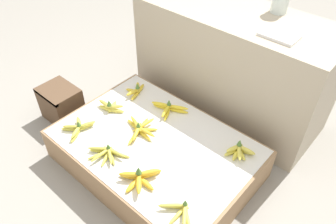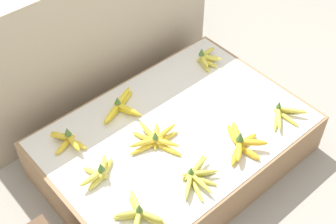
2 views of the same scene
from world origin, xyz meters
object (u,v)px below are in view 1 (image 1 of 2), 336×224
object	(u,v)px
banana_bunch_back_midleft	(169,108)
foam_tray_white	(279,35)
wooden_crate	(61,104)
banana_bunch_middle_left	(111,107)
banana_bunch_front_right	(180,211)
banana_bunch_front_left	(78,127)
banana_bunch_front_midright	(140,178)
banana_bunch_back_left	(136,90)
banana_bunch_middle_midleft	(140,129)
banana_bunch_front_midleft	(107,153)
banana_bunch_back_right	(239,151)

from	to	relation	value
banana_bunch_back_midleft	foam_tray_white	bearing A→B (deg)	42.28
wooden_crate	banana_bunch_middle_left	bearing A→B (deg)	17.11
banana_bunch_back_midleft	foam_tray_white	distance (m)	0.87
banana_bunch_front_right	banana_bunch_back_midleft	xyz separation A→B (m)	(-0.58, 0.58, 0.01)
banana_bunch_front_right	foam_tray_white	size ratio (longest dim) A/B	1.05
banana_bunch_front_left	banana_bunch_back_midleft	distance (m)	0.64
banana_bunch_front_midright	banana_bunch_back_left	distance (m)	0.82
banana_bunch_back_left	banana_bunch_back_midleft	xyz separation A→B (m)	(0.32, 0.01, -0.00)
banana_bunch_front_right	wooden_crate	bearing A→B (deg)	172.81
banana_bunch_middle_midleft	banana_bunch_back_midleft	world-z (taller)	banana_bunch_back_midleft
wooden_crate	banana_bunch_middle_midleft	bearing A→B (deg)	9.15
banana_bunch_middle_midleft	foam_tray_white	world-z (taller)	foam_tray_white
banana_bunch_front_left	banana_bunch_middle_midleft	bearing A→B (deg)	39.83
banana_bunch_front_left	banana_bunch_front_midleft	bearing A→B (deg)	-2.94
banana_bunch_middle_left	banana_bunch_back_right	world-z (taller)	banana_bunch_middle_left
banana_bunch_front_midright	banana_bunch_front_right	distance (m)	0.31
banana_bunch_front_left	banana_bunch_back_right	distance (m)	1.06
banana_bunch_front_midright	wooden_crate	bearing A→B (deg)	171.13
banana_bunch_front_midright	banana_bunch_back_midleft	world-z (taller)	banana_bunch_front_midright
banana_bunch_back_left	banana_bunch_back_midleft	size ratio (longest dim) A/B	0.82
banana_bunch_back_midleft	banana_bunch_back_left	bearing A→B (deg)	-178.26
banana_bunch_back_left	foam_tray_white	size ratio (longest dim) A/B	0.95
banana_bunch_middle_left	banana_bunch_middle_midleft	bearing A→B (deg)	-2.82
banana_bunch_front_left	foam_tray_white	world-z (taller)	foam_tray_white
wooden_crate	foam_tray_white	xyz separation A→B (m)	(1.26, 0.85, 0.70)
banana_bunch_middle_midleft	banana_bunch_front_midleft	bearing A→B (deg)	-90.87
banana_bunch_front_right	banana_bunch_middle_left	bearing A→B (deg)	161.14
banana_bunch_middle_left	banana_bunch_back_left	world-z (taller)	banana_bunch_middle_left
banana_bunch_front_right	foam_tray_white	distance (m)	1.17
banana_bunch_back_midleft	banana_bunch_front_left	bearing A→B (deg)	-120.89
banana_bunch_front_right	banana_bunch_middle_midleft	distance (m)	0.66
banana_bunch_middle_midleft	banana_bunch_back_left	distance (m)	0.42
banana_bunch_front_left	banana_bunch_back_midleft	size ratio (longest dim) A/B	0.87
banana_bunch_front_left	banana_bunch_front_midright	size ratio (longest dim) A/B	0.90
banana_bunch_back_midleft	foam_tray_white	size ratio (longest dim) A/B	1.16
banana_bunch_middle_left	banana_bunch_front_midright	bearing A→B (deg)	-26.74
banana_bunch_front_midleft	banana_bunch_back_left	world-z (taller)	banana_bunch_back_left
banana_bunch_front_left	banana_bunch_middle_midleft	world-z (taller)	banana_bunch_middle_midleft
banana_bunch_front_midleft	banana_bunch_back_left	bearing A→B (deg)	119.45
banana_bunch_back_right	banana_bunch_middle_midleft	bearing A→B (deg)	-155.86
banana_bunch_back_right	foam_tray_white	size ratio (longest dim) A/B	0.72
banana_bunch_middle_midleft	banana_bunch_front_midright	bearing A→B (deg)	-45.07
wooden_crate	banana_bunch_front_right	xyz separation A→B (m)	(1.36, -0.17, 0.13)
banana_bunch_middle_midleft	banana_bunch_back_right	bearing A→B (deg)	24.14
banana_bunch_front_right	banana_bunch_middle_left	distance (m)	0.96
wooden_crate	foam_tray_white	bearing A→B (deg)	33.89
banana_bunch_middle_left	wooden_crate	bearing A→B (deg)	-162.89
banana_bunch_back_left	banana_bunch_front_midleft	bearing A→B (deg)	-60.55
banana_bunch_front_right	banana_bunch_middle_left	size ratio (longest dim) A/B	1.11
banana_bunch_front_midright	banana_bunch_middle_midleft	size ratio (longest dim) A/B	0.92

